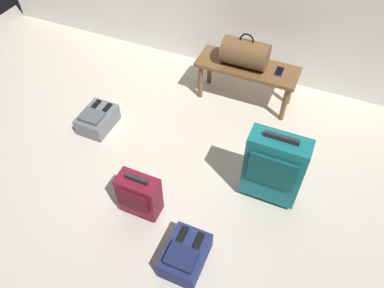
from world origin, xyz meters
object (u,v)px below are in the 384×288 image
duffel_bag_brown (245,53)px  backpack_navy (185,255)px  cell_phone (279,71)px  backpack_grey (97,119)px  bench (247,71)px  suitcase_small_burgundy (139,195)px  suitcase_upright_teal (274,168)px

duffel_bag_brown → backpack_navy: duffel_bag_brown is taller
cell_phone → backpack_grey: cell_phone is taller
bench → suitcase_small_burgundy: size_ratio=2.17×
duffel_bag_brown → backpack_navy: 1.94m
cell_phone → backpack_navy: 1.94m
cell_phone → backpack_navy: size_ratio=0.38×
bench → backpack_navy: 1.90m
duffel_bag_brown → suitcase_small_burgundy: size_ratio=0.96×
bench → cell_phone: (0.31, 0.03, 0.07)m
bench → cell_phone: bearing=4.7°
backpack_navy → cell_phone: bearing=85.7°
suitcase_small_burgundy → backpack_grey: bearing=141.2°
bench → backpack_navy: bench is taller
suitcase_upright_teal → backpack_grey: (-1.74, 0.14, -0.28)m
bench → suitcase_small_burgundy: (-0.33, -1.63, -0.13)m
duffel_bag_brown → suitcase_small_burgundy: 1.69m
cell_phone → backpack_grey: bearing=-147.1°
backpack_navy → backpack_grey: bearing=145.3°
cell_phone → backpack_navy: bearing=-94.3°
cell_phone → duffel_bag_brown: bearing=-175.9°
bench → backpack_grey: bearing=-141.6°
backpack_navy → duffel_bag_brown: bearing=96.2°
bench → cell_phone: size_ratio=6.94×
backpack_navy → suitcase_small_burgundy: bearing=153.6°
suitcase_small_burgundy → backpack_grey: size_ratio=1.21×
bench → backpack_grey: size_ratio=2.63×
suitcase_upright_teal → backpack_navy: (-0.39, -0.79, -0.28)m
suitcase_upright_teal → suitcase_small_burgundy: suitcase_upright_teal is taller
bench → backpack_grey: bench is taller
suitcase_small_burgundy → bench: bearing=78.7°
cell_phone → suitcase_upright_teal: (0.25, -1.11, -0.07)m
duffel_bag_brown → suitcase_upright_teal: duffel_bag_brown is taller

